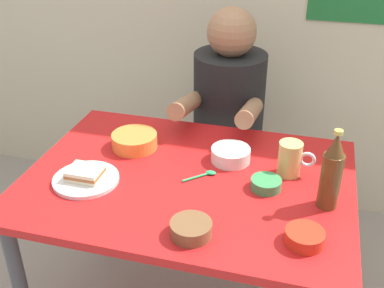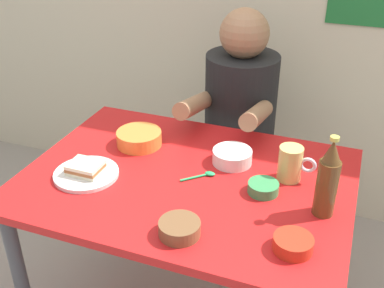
% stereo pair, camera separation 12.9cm
% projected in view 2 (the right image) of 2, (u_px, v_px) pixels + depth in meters
% --- Properties ---
extents(dining_table, '(1.10, 0.80, 0.74)m').
position_uv_depth(dining_table, '(187.00, 199.00, 1.63)').
color(dining_table, red).
rests_on(dining_table, ground).
extents(stool, '(0.34, 0.34, 0.45)m').
position_uv_depth(stool, '(236.00, 178.00, 2.29)').
color(stool, '#4C4C51').
rests_on(stool, ground).
extents(person_seated, '(0.33, 0.56, 0.72)m').
position_uv_depth(person_seated, '(240.00, 101.00, 2.08)').
color(person_seated, black).
rests_on(person_seated, stool).
extents(plate_orange, '(0.22, 0.22, 0.01)m').
position_uv_depth(plate_orange, '(86.00, 174.00, 1.59)').
color(plate_orange, silver).
rests_on(plate_orange, dining_table).
extents(sandwich, '(0.11, 0.09, 0.04)m').
position_uv_depth(sandwich, '(86.00, 168.00, 1.58)').
color(sandwich, beige).
rests_on(sandwich, plate_orange).
extents(beer_mug, '(0.13, 0.08, 0.12)m').
position_uv_depth(beer_mug, '(291.00, 164.00, 1.54)').
color(beer_mug, '#D1BC66').
rests_on(beer_mug, dining_table).
extents(beer_bottle, '(0.06, 0.06, 0.26)m').
position_uv_depth(beer_bottle, '(328.00, 180.00, 1.35)').
color(beer_bottle, '#593819').
rests_on(beer_bottle, dining_table).
extents(soup_bowl_orange, '(0.17, 0.17, 0.05)m').
position_uv_depth(soup_bowl_orange, '(139.00, 138.00, 1.76)').
color(soup_bowl_orange, orange).
rests_on(soup_bowl_orange, dining_table).
extents(sauce_bowl_chili, '(0.11, 0.11, 0.04)m').
position_uv_depth(sauce_bowl_chili, '(293.00, 243.00, 1.26)').
color(sauce_bowl_chili, red).
rests_on(sauce_bowl_chili, dining_table).
extents(rice_bowl_white, '(0.14, 0.14, 0.05)m').
position_uv_depth(rice_bowl_white, '(232.00, 156.00, 1.65)').
color(rice_bowl_white, silver).
rests_on(rice_bowl_white, dining_table).
extents(condiment_bowl_brown, '(0.12, 0.12, 0.04)m').
position_uv_depth(condiment_bowl_brown, '(180.00, 228.00, 1.32)').
color(condiment_bowl_brown, brown).
rests_on(condiment_bowl_brown, dining_table).
extents(dip_bowl_green, '(0.10, 0.10, 0.03)m').
position_uv_depth(dip_bowl_green, '(263.00, 188.00, 1.50)').
color(dip_bowl_green, '#388C4C').
rests_on(dip_bowl_green, dining_table).
extents(spoon, '(0.10, 0.09, 0.01)m').
position_uv_depth(spoon, '(204.00, 175.00, 1.58)').
color(spoon, '#26A559').
rests_on(spoon, dining_table).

